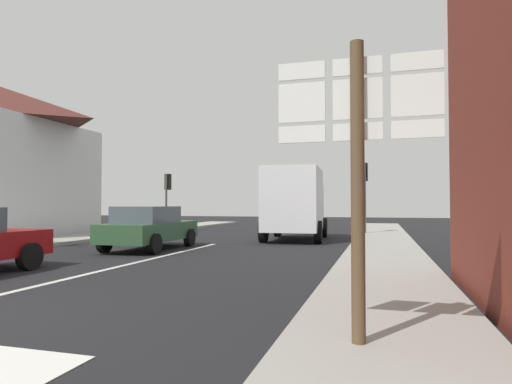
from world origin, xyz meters
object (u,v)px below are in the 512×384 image
object	(u,v)px
delivery_truck	(295,202)
traffic_light_far_right	(365,182)
sedan_far	(149,227)
route_sign_post	(358,158)
traffic_light_far_left	(167,189)

from	to	relation	value
delivery_truck	traffic_light_far_right	size ratio (longest dim) A/B	1.42
sedan_far	route_sign_post	world-z (taller)	route_sign_post
traffic_light_far_right	sedan_far	bearing A→B (deg)	-127.33
traffic_light_far_left	sedan_far	bearing A→B (deg)	-65.86
sedan_far	traffic_light_far_right	xyz separation A→B (m)	(6.86, 9.00, 1.92)
route_sign_post	sedan_far	bearing A→B (deg)	130.32
sedan_far	delivery_truck	size ratio (longest dim) A/B	0.83
traffic_light_far_left	route_sign_post	bearing A→B (deg)	-57.19
delivery_truck	traffic_light_far_right	world-z (taller)	traffic_light_far_right
route_sign_post	traffic_light_far_right	distance (m)	17.71
traffic_light_far_right	delivery_truck	bearing A→B (deg)	-126.53
route_sign_post	traffic_light_far_left	bearing A→B (deg)	122.81
route_sign_post	traffic_light_far_right	world-z (taller)	traffic_light_far_right
traffic_light_far_left	traffic_light_far_right	bearing A→B (deg)	-0.09
sedan_far	traffic_light_far_right	bearing A→B (deg)	52.67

